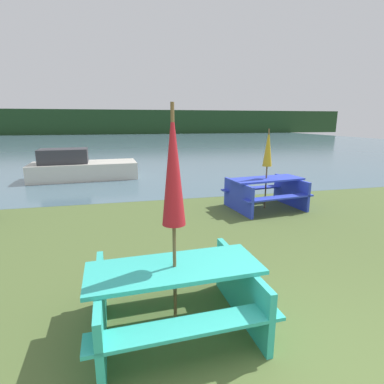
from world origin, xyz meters
name	(u,v)px	position (x,y,z in m)	size (l,w,h in m)	color
water	(137,142)	(0.00, 31.81, 0.00)	(60.00, 50.00, 0.00)	slate
far_treeline	(130,122)	(0.00, 51.81, 2.00)	(80.00, 1.60, 4.00)	#1E3D1E
picnic_table_teal	(175,291)	(-1.17, 1.42, 0.44)	(1.86, 1.45, 0.73)	#33B7A8
picnic_table_blue	(266,190)	(1.88, 5.41, 0.47)	(2.02, 1.60, 0.79)	blue
umbrella_gold	(268,149)	(1.88, 5.41, 1.53)	(0.23, 0.23, 2.01)	brown
umbrella_crimson	(173,169)	(-1.17, 1.42, 1.75)	(0.24, 0.24, 2.37)	brown
boat	(80,168)	(-3.22, 10.72, 0.44)	(3.99, 1.81, 1.18)	beige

